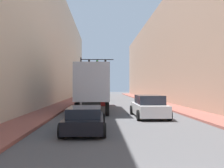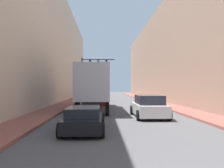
{
  "view_description": "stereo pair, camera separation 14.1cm",
  "coord_description": "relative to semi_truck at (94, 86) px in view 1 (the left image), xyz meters",
  "views": [
    {
      "loc": [
        -1.47,
        -2.91,
        2.18
      ],
      "look_at": [
        -0.64,
        15.47,
        2.37
      ],
      "focal_mm": 40.0,
      "sensor_mm": 36.0,
      "label": 1
    },
    {
      "loc": [
        -1.33,
        -2.92,
        2.18
      ],
      "look_at": [
        -0.64,
        15.47,
        2.37
      ],
      "focal_mm": 40.0,
      "sensor_mm": 36.0,
      "label": 2
    }
  ],
  "objects": [
    {
      "name": "sedan_car",
      "position": [
        -0.12,
        -11.32,
        -1.63
      ],
      "size": [
        2.01,
        4.7,
        1.19
      ],
      "color": "black",
      "rests_on": "ground"
    },
    {
      "name": "building_left",
      "position": [
        -7.84,
        9.32,
        5.7
      ],
      "size": [
        6.0,
        80.0,
        15.83
      ],
      "color": "beige",
      "rests_on": "ground"
    },
    {
      "name": "suv_car",
      "position": [
        4.07,
        -6.04,
        -1.47
      ],
      "size": [
        2.21,
        4.89,
        1.57
      ],
      "color": "silver",
      "rests_on": "ground"
    },
    {
      "name": "semi_truck",
      "position": [
        0.0,
        0.0,
        0.0
      ],
      "size": [
        2.6,
        12.69,
        3.92
      ],
      "color": "#B2B7C1",
      "rests_on": "ground"
    },
    {
      "name": "sidewalk_left",
      "position": [
        -3.71,
        9.32,
        -2.14
      ],
      "size": [
        2.25,
        80.0,
        0.15
      ],
      "color": "brown",
      "rests_on": "ground"
    },
    {
      "name": "sidewalk_right",
      "position": [
        7.96,
        9.32,
        -2.14
      ],
      "size": [
        2.25,
        80.0,
        0.15
      ],
      "color": "brown",
      "rests_on": "ground"
    },
    {
      "name": "building_right",
      "position": [
        12.09,
        9.32,
        4.81
      ],
      "size": [
        6.0,
        80.0,
        14.05
      ],
      "color": "#997A66",
      "rests_on": "ground"
    },
    {
      "name": "traffic_signal_gantry",
      "position": [
        -1.12,
        15.44,
        2.52
      ],
      "size": [
        5.2,
        0.35,
        6.71
      ],
      "color": "black",
      "rests_on": "ground"
    }
  ]
}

